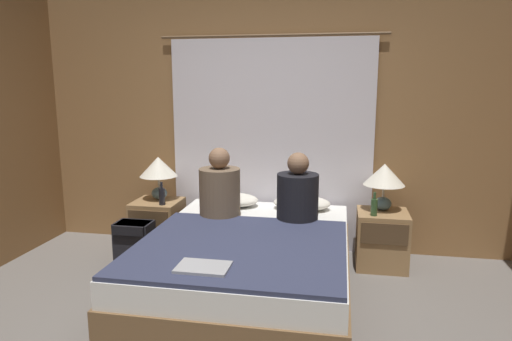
{
  "coord_description": "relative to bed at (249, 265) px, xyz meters",
  "views": [
    {
      "loc": [
        0.68,
        -2.47,
        1.63
      ],
      "look_at": [
        0.0,
        1.13,
        0.93
      ],
      "focal_mm": 32.0,
      "sensor_mm": 36.0,
      "label": 1
    }
  ],
  "objects": [
    {
      "name": "beer_bottle_on_right_stand",
      "position": [
        0.98,
        0.63,
        0.35
      ],
      "size": [
        0.06,
        0.06,
        0.21
      ],
      "color": "#2D4C28",
      "rests_on": "nightstand_right"
    },
    {
      "name": "pillow_left",
      "position": [
        -0.34,
        0.81,
        0.3
      ],
      "size": [
        0.53,
        0.35,
        0.12
      ],
      "color": "silver",
      "rests_on": "bed"
    },
    {
      "name": "pillow_right",
      "position": [
        0.34,
        0.81,
        0.3
      ],
      "size": [
        0.53,
        0.35,
        0.12
      ],
      "color": "silver",
      "rests_on": "bed"
    },
    {
      "name": "lamp_left",
      "position": [
        -1.07,
        0.83,
        0.57
      ],
      "size": [
        0.37,
        0.37,
        0.42
      ],
      "color": "slate",
      "rests_on": "nightstand_left"
    },
    {
      "name": "laptop_on_bed",
      "position": [
        -0.13,
        -0.76,
        0.28
      ],
      "size": [
        0.32,
        0.22,
        0.02
      ],
      "color": "#9EA0A5",
      "rests_on": "blanket_on_bed"
    },
    {
      "name": "person_left_in_bed",
      "position": [
        -0.34,
        0.43,
        0.49
      ],
      "size": [
        0.36,
        0.36,
        0.61
      ],
      "color": "brown",
      "rests_on": "bed"
    },
    {
      "name": "nightstand_right",
      "position": [
        1.07,
        0.75,
        0.02
      ],
      "size": [
        0.44,
        0.44,
        0.51
      ],
      "color": "#937047",
      "rests_on": "ground_plane"
    },
    {
      "name": "person_right_in_bed",
      "position": [
        0.33,
        0.43,
        0.48
      ],
      "size": [
        0.35,
        0.35,
        0.59
      ],
      "color": "black",
      "rests_on": "bed"
    },
    {
      "name": "lamp_right",
      "position": [
        1.07,
        0.83,
        0.57
      ],
      "size": [
        0.37,
        0.37,
        0.42
      ],
      "color": "slate",
      "rests_on": "nightstand_right"
    },
    {
      "name": "bed",
      "position": [
        0.0,
        0.0,
        0.0
      ],
      "size": [
        1.54,
        2.05,
        0.48
      ],
      "color": "brown",
      "rests_on": "ground_plane"
    },
    {
      "name": "backpack_on_floor",
      "position": [
        -1.1,
        0.3,
        0.0
      ],
      "size": [
        0.32,
        0.24,
        0.43
      ],
      "color": "black",
      "rests_on": "ground_plane"
    },
    {
      "name": "beer_bottle_on_left_stand",
      "position": [
        -0.96,
        0.63,
        0.36
      ],
      "size": [
        0.06,
        0.06,
        0.22
      ],
      "color": "black",
      "rests_on": "nightstand_left"
    },
    {
      "name": "wall_back",
      "position": [
        0.0,
        1.14,
        1.01
      ],
      "size": [
        4.75,
        0.06,
        2.5
      ],
      "color": "olive",
      "rests_on": "ground_plane"
    },
    {
      "name": "nightstand_left",
      "position": [
        -1.07,
        0.75,
        0.02
      ],
      "size": [
        0.44,
        0.44,
        0.51
      ],
      "color": "#937047",
      "rests_on": "ground_plane"
    },
    {
      "name": "curtain_panel",
      "position": [
        0.0,
        1.08,
        0.8
      ],
      "size": [
        2.17,
        0.02,
        2.09
      ],
      "color": "silver",
      "rests_on": "ground_plane"
    },
    {
      "name": "blanket_on_bed",
      "position": [
        0.0,
        -0.3,
        0.26
      ],
      "size": [
        1.48,
        1.39,
        0.03
      ],
      "color": "#2D334C",
      "rests_on": "bed"
    }
  ]
}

